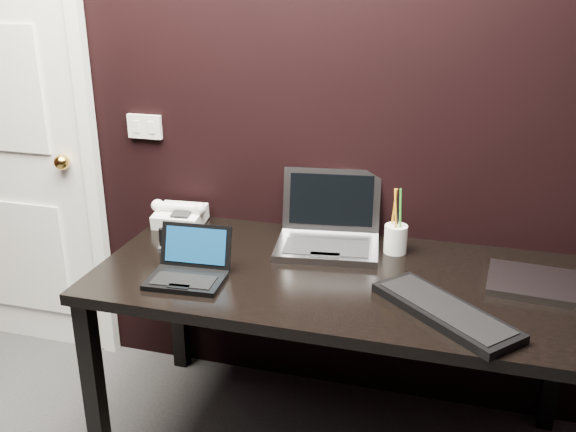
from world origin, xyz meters
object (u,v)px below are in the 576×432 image
(silver_laptop, at_px, (328,234))
(desk, at_px, (338,294))
(netbook, at_px, (189,270))
(pen_cup, at_px, (396,238))
(ext_keyboard, at_px, (445,311))
(closed_laptop, at_px, (543,284))
(desk_phone, at_px, (180,215))
(mobile_phone, at_px, (165,242))

(silver_laptop, bearing_deg, desk, -68.84)
(netbook, distance_m, pen_cup, 0.78)
(desk, height_order, ext_keyboard, ext_keyboard)
(silver_laptop, height_order, pen_cup, silver_laptop)
(netbook, xyz_separation_m, ext_keyboard, (0.86, -0.02, -0.02))
(silver_laptop, height_order, closed_laptop, silver_laptop)
(pen_cup, bearing_deg, ext_keyboard, -64.80)
(desk, bearing_deg, desk_phone, 159.21)
(silver_laptop, bearing_deg, closed_laptop, -10.60)
(ext_keyboard, distance_m, closed_laptop, 0.42)
(desk, height_order, netbook, netbook)
(desk_phone, relative_size, mobile_phone, 2.80)
(closed_laptop, height_order, pen_cup, pen_cup)
(desk, bearing_deg, pen_cup, 55.81)
(netbook, xyz_separation_m, closed_laptop, (1.17, 0.26, -0.02))
(desk, height_order, silver_laptop, silver_laptop)
(desk_phone, bearing_deg, ext_keyboard, -23.16)
(closed_laptop, relative_size, pen_cup, 1.48)
(pen_cup, bearing_deg, desk_phone, 177.84)
(mobile_phone, bearing_deg, desk_phone, 102.15)
(netbook, distance_m, desk_phone, 0.51)
(desk, relative_size, netbook, 6.28)
(desk, xyz_separation_m, pen_cup, (0.17, 0.24, 0.14))
(mobile_phone, bearing_deg, ext_keyboard, -11.78)
(desk, xyz_separation_m, netbook, (-0.49, -0.17, 0.11))
(desk, height_order, desk_phone, desk_phone)
(netbook, bearing_deg, mobile_phone, 133.27)
(netbook, height_order, silver_laptop, silver_laptop)
(desk_phone, height_order, mobile_phone, desk_phone)
(pen_cup, bearing_deg, mobile_phone, -165.40)
(closed_laptop, relative_size, desk_phone, 1.55)
(silver_laptop, relative_size, mobile_phone, 4.97)
(desk, distance_m, netbook, 0.53)
(closed_laptop, bearing_deg, ext_keyboard, -137.35)
(silver_laptop, bearing_deg, netbook, -134.41)
(closed_laptop, bearing_deg, silver_laptop, 169.40)
(silver_laptop, distance_m, ext_keyboard, 0.63)
(silver_laptop, relative_size, pen_cup, 1.70)
(silver_laptop, bearing_deg, pen_cup, 2.58)
(desk_phone, bearing_deg, netbook, -61.84)
(ext_keyboard, distance_m, desk_phone, 1.20)
(pen_cup, bearing_deg, closed_laptop, -16.84)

